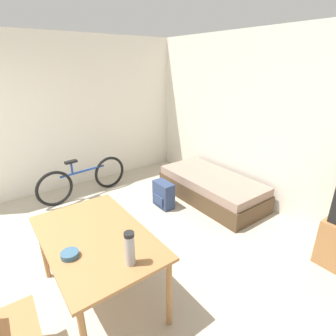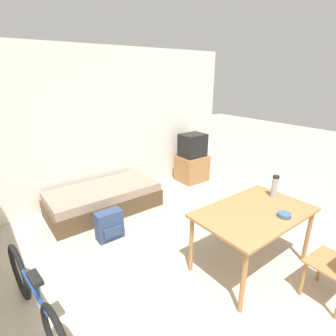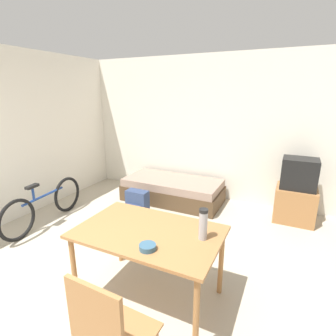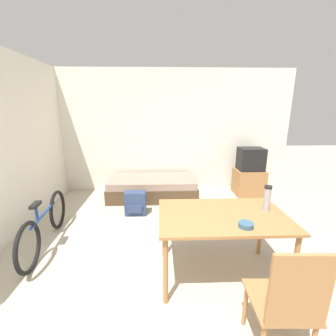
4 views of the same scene
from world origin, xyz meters
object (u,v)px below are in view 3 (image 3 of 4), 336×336
at_px(wooden_chair, 108,335).
at_px(backpack, 137,203).
at_px(thermos_flask, 203,223).
at_px(tv, 296,193).
at_px(dining_table, 149,238).
at_px(bicycle, 45,205).
at_px(mate_bowl, 148,247).
at_px(daybed, 173,190).

distance_m(wooden_chair, backpack, 2.84).
relative_size(wooden_chair, thermos_flask, 3.43).
bearing_deg(tv, wooden_chair, -107.26).
bearing_deg(dining_table, bicycle, 163.90).
bearing_deg(wooden_chair, thermos_flask, 74.52).
bearing_deg(mate_bowl, dining_table, 118.58).
bearing_deg(thermos_flask, mate_bowl, -135.18).
bearing_deg(dining_table, mate_bowl, -61.42).
distance_m(tv, thermos_flask, 2.56).
bearing_deg(wooden_chair, backpack, 118.64).
xyz_separation_m(dining_table, mate_bowl, (0.15, -0.27, 0.10)).
bearing_deg(tv, mate_bowl, -112.45).
xyz_separation_m(tv, mate_bowl, (-1.14, -2.76, 0.31)).
bearing_deg(bicycle, thermos_flask, -11.58).
distance_m(wooden_chair, thermos_flask, 1.11).
xyz_separation_m(tv, backpack, (-2.41, -0.93, -0.26)).
relative_size(bicycle, backpack, 3.78).
height_order(daybed, thermos_flask, thermos_flask).
bearing_deg(backpack, daybed, 70.70).
xyz_separation_m(thermos_flask, backpack, (-1.63, 1.47, -0.70)).
distance_m(daybed, dining_table, 2.56).
distance_m(bicycle, mate_bowl, 2.63).
relative_size(thermos_flask, backpack, 0.67).
distance_m(dining_table, backpack, 1.98).
relative_size(tv, wooden_chair, 1.05).
height_order(daybed, wooden_chair, wooden_chair).
bearing_deg(bicycle, tv, 27.30).
distance_m(bicycle, backpack, 1.46).
xyz_separation_m(bicycle, backpack, (1.14, 0.90, -0.10)).
bearing_deg(dining_table, backpack, 125.80).
distance_m(daybed, backpack, 0.87).
relative_size(daybed, backpack, 4.32).
bearing_deg(backpack, wooden_chair, -61.36).
bearing_deg(bicycle, mate_bowl, -21.02).
distance_m(tv, wooden_chair, 3.57).
xyz_separation_m(wooden_chair, backpack, (-1.35, 2.48, -0.33)).
bearing_deg(mate_bowl, tv, 67.55).
height_order(daybed, mate_bowl, mate_bowl).
distance_m(wooden_chair, mate_bowl, 0.70).
xyz_separation_m(bicycle, mate_bowl, (2.41, -0.93, 0.47)).
bearing_deg(bicycle, wooden_chair, -32.28).
distance_m(daybed, thermos_flask, 2.75).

